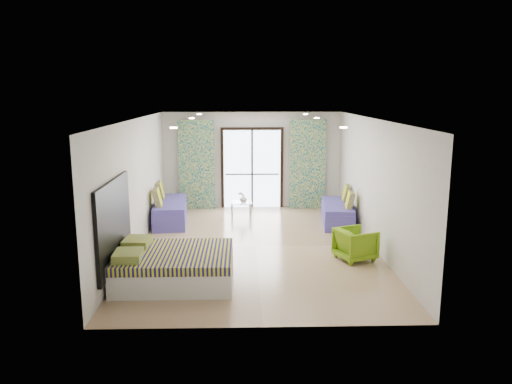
{
  "coord_description": "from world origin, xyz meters",
  "views": [
    {
      "loc": [
        -0.28,
        -10.24,
        3.25
      ],
      "look_at": [
        0.01,
        0.18,
        1.15
      ],
      "focal_mm": 35.0,
      "sensor_mm": 36.0,
      "label": 1
    }
  ],
  "objects_px": {
    "coffee_table": "(241,203)",
    "armchair": "(356,243)",
    "daybed_left": "(170,211)",
    "daybed_right": "(338,212)",
    "bed": "(174,266)"
  },
  "relations": [
    {
      "from": "daybed_left",
      "to": "coffee_table",
      "type": "height_order",
      "value": "daybed_left"
    },
    {
      "from": "bed",
      "to": "armchair",
      "type": "relative_size",
      "value": 2.86
    },
    {
      "from": "daybed_left",
      "to": "armchair",
      "type": "distance_m",
      "value": 5.01
    },
    {
      "from": "daybed_left",
      "to": "coffee_table",
      "type": "relative_size",
      "value": 3.15
    },
    {
      "from": "bed",
      "to": "armchair",
      "type": "xyz_separation_m",
      "value": [
        3.41,
        1.09,
        0.06
      ]
    },
    {
      "from": "daybed_right",
      "to": "armchair",
      "type": "bearing_deg",
      "value": -87.41
    },
    {
      "from": "daybed_right",
      "to": "coffee_table",
      "type": "height_order",
      "value": "daybed_right"
    },
    {
      "from": "armchair",
      "to": "daybed_right",
      "type": "bearing_deg",
      "value": -25.51
    },
    {
      "from": "coffee_table",
      "to": "armchair",
      "type": "bearing_deg",
      "value": -58.14
    },
    {
      "from": "armchair",
      "to": "daybed_left",
      "type": "bearing_deg",
      "value": 32.23
    },
    {
      "from": "daybed_left",
      "to": "daybed_right",
      "type": "xyz_separation_m",
      "value": [
        4.23,
        -0.2,
        -0.02
      ]
    },
    {
      "from": "daybed_right",
      "to": "armchair",
      "type": "xyz_separation_m",
      "value": [
        -0.18,
        -2.75,
        0.06
      ]
    },
    {
      "from": "coffee_table",
      "to": "armchair",
      "type": "xyz_separation_m",
      "value": [
        2.25,
        -3.62,
        0.01
      ]
    },
    {
      "from": "daybed_right",
      "to": "coffee_table",
      "type": "bearing_deg",
      "value": 166.54
    },
    {
      "from": "bed",
      "to": "daybed_right",
      "type": "xyz_separation_m",
      "value": [
        3.59,
        3.84,
        -0.0
      ]
    }
  ]
}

